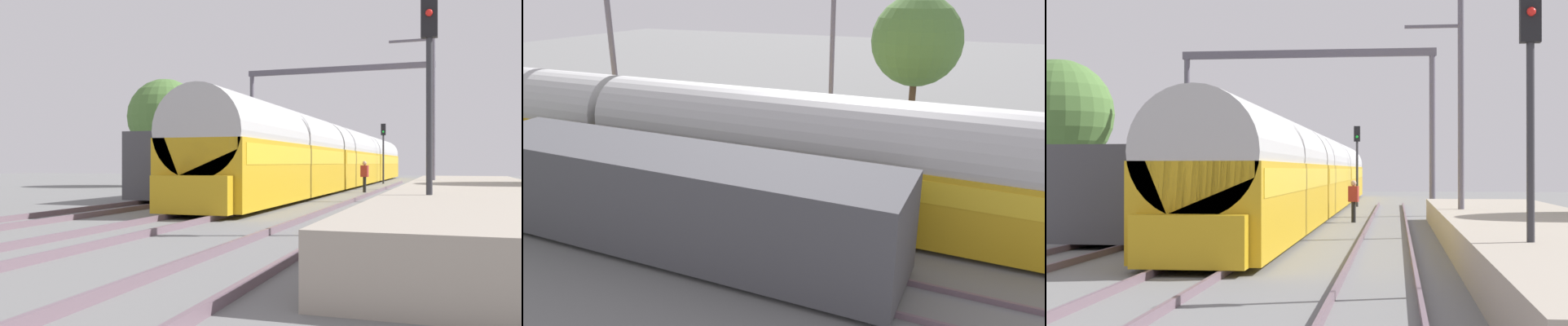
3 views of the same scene
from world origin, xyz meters
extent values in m
plane|color=slate|center=(0.00, 0.00, 0.00)|extent=(120.00, 120.00, 0.00)
cube|color=#6A5560|center=(-3.15, 0.00, 0.08)|extent=(0.08, 60.00, 0.16)
cube|color=#6A5560|center=(-0.72, 0.00, 0.08)|extent=(0.08, 60.00, 0.16)
cube|color=#6A5560|center=(0.72, 0.00, 0.08)|extent=(0.08, 60.00, 0.16)
cube|color=#6A5560|center=(3.15, 0.00, 0.08)|extent=(0.08, 60.00, 0.16)
cube|color=#6A5560|center=(4.58, 0.00, 0.08)|extent=(0.08, 60.00, 0.16)
cube|color=#A39989|center=(7.68, 2.00, 0.45)|extent=(4.40, 28.00, 0.90)
cube|color=gold|center=(0.00, 5.13, 1.26)|extent=(2.90, 16.00, 2.20)
cube|color=gold|center=(0.00, 5.13, 1.89)|extent=(2.93, 15.36, 0.64)
cylinder|color=#AEAEAE|center=(0.00, 5.13, 2.56)|extent=(2.84, 16.00, 2.84)
cube|color=#47474C|center=(-3.87, 8.13, 1.51)|extent=(2.80, 13.00, 2.70)
cube|color=black|center=(-3.87, 8.13, 0.21)|extent=(2.52, 11.96, 0.10)
cylinder|color=black|center=(2.45, 13.78, 0.42)|extent=(0.21, 0.21, 0.85)
cube|color=maroon|center=(2.45, 13.78, 1.17)|extent=(0.44, 0.32, 0.64)
sphere|color=tan|center=(2.45, 13.78, 1.61)|extent=(0.24, 0.24, 0.24)
cylinder|color=#5C5764|center=(5.87, 18.69, 3.75)|extent=(0.28, 0.28, 7.50)
cylinder|color=#5C5764|center=(6.27, 7.04, 4.00)|extent=(0.20, 0.20, 8.00)
cylinder|color=#4C3826|center=(13.24, 4.75, 1.30)|extent=(0.36, 0.36, 2.60)
sphere|color=#4B7436|center=(13.24, 4.75, 4.39)|extent=(4.76, 4.76, 4.76)
camera|label=1|loc=(7.04, -17.90, 1.61)|focal=39.41mm
camera|label=2|loc=(-14.48, -0.02, 7.11)|focal=34.92mm
camera|label=3|loc=(4.20, -19.01, 2.18)|focal=55.08mm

